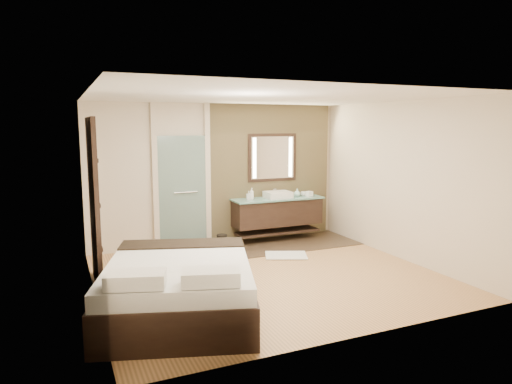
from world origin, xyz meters
name	(u,v)px	position (x,y,z in m)	size (l,w,h in m)	color
floor	(268,276)	(0.00, 0.00, 0.00)	(5.00, 5.00, 0.00)	olive
tile_strip	(261,246)	(0.60, 1.60, 0.01)	(3.80, 1.30, 0.01)	#35281D
stone_wall	(271,172)	(1.10, 2.21, 1.35)	(2.60, 0.08, 2.70)	tan
vanity	(277,212)	(1.10, 1.92, 0.58)	(1.85, 0.55, 0.88)	black
mirror_unit	(272,158)	(1.10, 2.16, 1.65)	(1.06, 0.04, 0.96)	black
frosted_door	(182,187)	(-0.75, 2.20, 1.14)	(1.10, 0.12, 2.70)	#A0CBC2
shoji_partition	(94,203)	(-2.43, 0.60, 1.21)	(0.06, 1.20, 2.40)	black
bed	(180,287)	(-1.60, -0.88, 0.34)	(2.28, 2.56, 0.83)	black
bath_mat	(286,255)	(0.74, 0.83, 0.02)	(0.72, 0.50, 0.02)	silver
waste_bin	(222,241)	(-0.10, 1.85, 0.12)	(0.20, 0.20, 0.25)	black
tissue_box	(309,194)	(1.78, 1.85, 0.92)	(0.12, 0.12, 0.10)	white
soap_bottle_a	(252,194)	(0.55, 1.94, 0.98)	(0.09, 0.09, 0.22)	white
soap_bottle_b	(249,195)	(0.48, 1.91, 0.95)	(0.08, 0.08, 0.17)	#B2B2B2
soap_bottle_c	(297,193)	(1.54, 1.91, 0.94)	(0.12, 0.12, 0.16)	#A7D2CC
cup	(303,194)	(1.70, 1.94, 0.91)	(0.11, 0.11, 0.09)	silver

